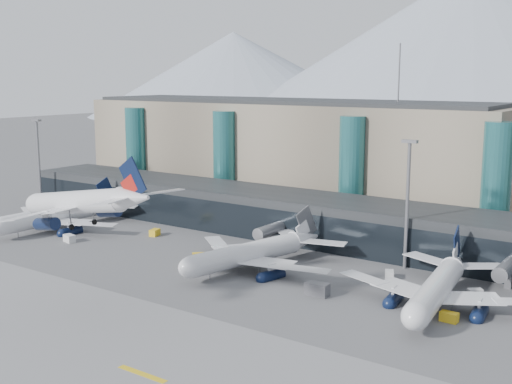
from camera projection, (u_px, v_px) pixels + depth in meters
ground at (120, 308)px, 105.42m from camera, size 900.00×900.00×0.00m
runway_strip at (43, 338)px, 93.29m from camera, size 400.00×40.00×0.04m
runway_markings at (43, 338)px, 93.29m from camera, size 128.00×1.00×0.02m
concourse at (300, 217)px, 151.22m from camera, size 170.00×27.00×10.00m
terminal_main at (284, 152)px, 189.46m from camera, size 130.00×30.00×31.00m
teal_towers at (284, 166)px, 171.17m from camera, size 116.40×19.40×46.00m
lightmast_left at (39, 158)px, 184.12m from camera, size 3.00×1.20×25.60m
lightmast_mid at (408, 197)px, 124.84m from camera, size 3.00×1.20×25.60m
hero_jet at (88, 197)px, 100.36m from camera, size 31.56×32.16×10.37m
jet_parked_left at (64, 209)px, 161.29m from camera, size 38.90×37.90×12.53m
jet_parked_mid at (261, 245)px, 127.56m from camera, size 36.64×37.74×12.13m
jet_parked_right at (441, 277)px, 107.09m from camera, size 37.09×36.95×12.02m
veh_a at (69, 238)px, 147.41m from camera, size 3.35×2.32×1.72m
veh_b at (155, 233)px, 153.25m from camera, size 2.31×3.07×1.58m
veh_c at (317, 289)px, 111.41m from camera, size 4.18×2.34×2.27m
veh_d at (475, 293)px, 110.86m from camera, size 2.74×2.59×1.41m
veh_e at (449, 317)px, 99.56m from camera, size 2.79×1.67×1.54m
veh_f at (43, 214)px, 173.90m from camera, size 2.24×3.27×1.67m
veh_g at (389, 275)px, 120.61m from camera, size 2.51×3.06×1.55m
veh_h at (202, 259)px, 130.05m from camera, size 4.44×4.28×2.24m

